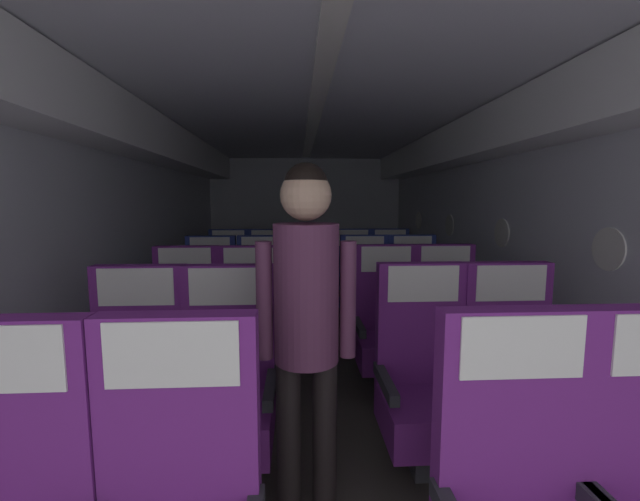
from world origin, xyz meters
TOP-DOWN VIEW (x-y plane):
  - ground at (0.00, 3.79)m, footprint 3.68×7.98m
  - fuselage_shell at (0.00, 4.06)m, footprint 3.56×7.63m
  - seat_b_left_window at (-1.01, 2.30)m, footprint 0.52×0.50m
  - seat_b_left_aisle at (-0.54, 2.28)m, footprint 0.52×0.50m
  - seat_b_right_aisle at (1.02, 2.28)m, footprint 0.52×0.50m
  - seat_b_right_window at (0.53, 2.30)m, footprint 0.52×0.50m
  - seat_c_left_window at (-1.02, 3.25)m, footprint 0.52×0.50m
  - seat_c_left_aisle at (-0.53, 3.24)m, footprint 0.52×0.50m
  - seat_c_right_aisle at (1.02, 3.27)m, footprint 0.52×0.50m
  - seat_c_right_window at (0.54, 3.26)m, footprint 0.52×0.50m
  - seat_d_left_window at (-1.03, 4.21)m, footprint 0.52×0.50m
  - seat_d_left_aisle at (-0.52, 4.22)m, footprint 0.52×0.50m
  - seat_d_right_aisle at (1.03, 4.21)m, footprint 0.52×0.50m
  - seat_d_right_window at (0.53, 4.22)m, footprint 0.52×0.50m
  - seat_e_left_window at (-1.01, 5.19)m, footprint 0.52×0.50m
  - seat_e_left_aisle at (-0.53, 5.18)m, footprint 0.52×0.50m
  - seat_e_right_aisle at (1.02, 5.19)m, footprint 0.52×0.50m
  - seat_e_right_window at (0.54, 5.19)m, footprint 0.52×0.50m
  - flight_attendant at (-0.12, 1.94)m, footprint 0.43×0.28m

SIDE VIEW (x-z plane):
  - ground at x=0.00m, z-range -0.02..0.00m
  - seat_b_left_window at x=-1.01m, z-range -0.10..1.02m
  - seat_b_left_aisle at x=-0.54m, z-range -0.10..1.02m
  - seat_b_right_aisle at x=1.02m, z-range -0.10..1.02m
  - seat_b_right_window at x=0.53m, z-range -0.10..1.02m
  - seat_c_left_window at x=-1.02m, z-range -0.10..1.02m
  - seat_c_left_aisle at x=-0.53m, z-range -0.10..1.02m
  - seat_c_right_aisle at x=1.02m, z-range -0.10..1.02m
  - seat_c_right_window at x=0.54m, z-range -0.10..1.02m
  - seat_d_left_window at x=-1.03m, z-range -0.10..1.02m
  - seat_d_left_aisle at x=-0.52m, z-range -0.10..1.02m
  - seat_d_right_aisle at x=1.03m, z-range -0.10..1.02m
  - seat_d_right_window at x=0.53m, z-range -0.10..1.02m
  - seat_e_left_window at x=-1.01m, z-range -0.10..1.02m
  - seat_e_left_aisle at x=-0.53m, z-range -0.10..1.02m
  - seat_e_right_aisle at x=1.02m, z-range -0.10..1.02m
  - seat_e_right_window at x=0.54m, z-range -0.10..1.02m
  - flight_attendant at x=-0.12m, z-range 0.19..1.80m
  - fuselage_shell at x=0.00m, z-range 0.52..2.80m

